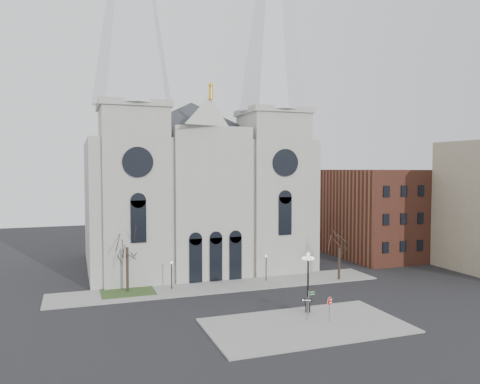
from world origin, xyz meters
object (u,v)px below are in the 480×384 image
object	(u,v)px
stop_sign	(329,304)
one_way_sign	(307,305)
globe_lamp	(308,275)
street_name_sign	(309,301)

from	to	relation	value
stop_sign	one_way_sign	world-z (taller)	stop_sign
stop_sign	one_way_sign	size ratio (longest dim) A/B	1.07
globe_lamp	one_way_sign	xyz separation A→B (m)	(-1.28, -2.24, -2.25)
stop_sign	street_name_sign	bearing A→B (deg)	107.55
stop_sign	one_way_sign	bearing A→B (deg)	147.12
one_way_sign	street_name_sign	size ratio (longest dim) A/B	0.89
one_way_sign	globe_lamp	bearing A→B (deg)	84.05
stop_sign	street_name_sign	xyz separation A→B (m)	(-0.94, 2.14, -0.24)
stop_sign	globe_lamp	xyz separation A→B (m)	(-0.55, 3.17, 2.05)
globe_lamp	street_name_sign	xyz separation A→B (m)	(-0.39, -1.03, -2.29)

